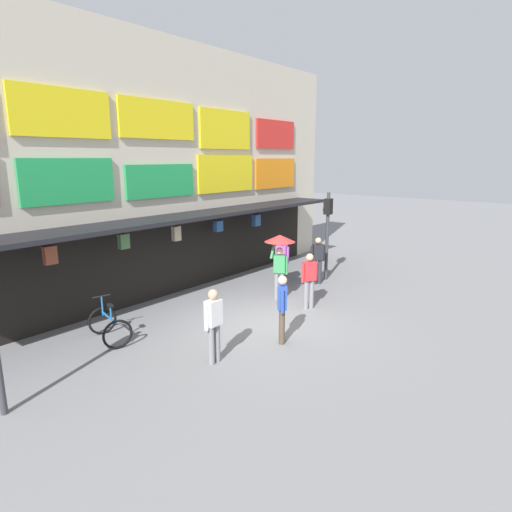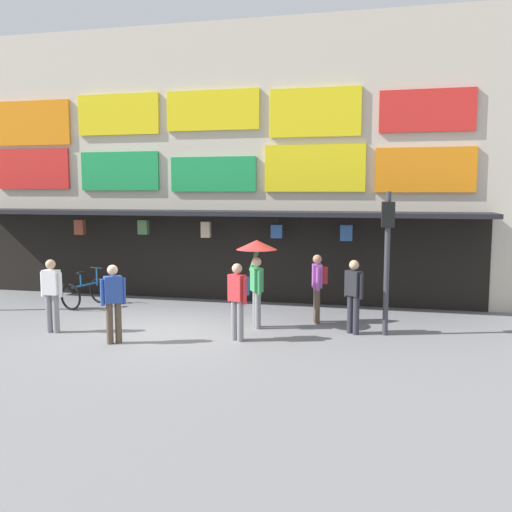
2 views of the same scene
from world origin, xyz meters
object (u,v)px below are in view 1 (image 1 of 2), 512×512
pedestrian_in_yellow (282,258)px  pedestrian_in_purple (318,258)px  pedestrian_in_blue (282,305)px  pedestrian_with_umbrella (280,249)px  traffic_light_far (327,222)px  bicycle_parked (110,326)px  pedestrian_in_green (309,276)px  pedestrian_in_red (214,322)px

pedestrian_in_yellow → pedestrian_in_purple: (0.91, -0.89, -0.04)m
pedestrian_in_blue → pedestrian_in_purple: same height
pedestrian_with_umbrella → pedestrian_in_purple: (2.24, -0.03, -0.69)m
traffic_light_far → pedestrian_in_purple: 1.39m
bicycle_parked → pedestrian_in_blue: (2.59, -3.31, 0.55)m
pedestrian_in_purple → bicycle_parked: bearing=169.7°
traffic_light_far → pedestrian_in_blue: (-5.58, -2.03, -1.19)m
pedestrian_in_blue → pedestrian_in_purple: size_ratio=1.00×
pedestrian_in_green → pedestrian_in_blue: bearing=-161.7°
traffic_light_far → pedestrian_in_red: 7.63m
pedestrian_with_umbrella → pedestrian_in_yellow: pedestrian_with_umbrella is taller
pedestrian_with_umbrella → pedestrian_in_red: size_ratio=1.24×
pedestrian_in_green → pedestrian_with_umbrella: size_ratio=0.81×
traffic_light_far → pedestrian_with_umbrella: size_ratio=1.54×
bicycle_parked → pedestrian_in_yellow: pedestrian_in_yellow is taller
traffic_light_far → pedestrian_in_purple: traffic_light_far is taller
traffic_light_far → pedestrian_in_blue: traffic_light_far is taller
pedestrian_in_green → pedestrian_in_red: 4.30m
bicycle_parked → pedestrian_in_yellow: 6.60m
bicycle_parked → pedestrian_with_umbrella: pedestrian_with_umbrella is taller
pedestrian_in_blue → pedestrian_in_green: size_ratio=1.00×
pedestrian_in_green → pedestrian_in_purple: same height
pedestrian_in_yellow → pedestrian_in_purple: size_ratio=1.00×
traffic_light_far → pedestrian_in_yellow: size_ratio=1.90×
pedestrian_in_green → pedestrian_in_red: same height
pedestrian_in_purple → pedestrian_in_red: bearing=-167.8°
bicycle_parked → pedestrian_in_purple: bearing=-10.3°
pedestrian_with_umbrella → pedestrian_in_blue: bearing=-142.8°
traffic_light_far → pedestrian_in_yellow: traffic_light_far is taller
traffic_light_far → pedestrian_in_purple: bearing=-174.6°
bicycle_parked → pedestrian_in_green: bearing=-26.1°
traffic_light_far → pedestrian_in_purple: size_ratio=1.90×
pedestrian_in_blue → pedestrian_with_umbrella: size_ratio=0.81×
pedestrian_in_green → bicycle_parked: bearing=153.9°
pedestrian_in_green → pedestrian_in_yellow: same height
traffic_light_far → pedestrian_in_red: size_ratio=1.90×
bicycle_parked → pedestrian_in_red: size_ratio=0.77×
pedestrian_in_green → pedestrian_in_red: size_ratio=1.00×
bicycle_parked → pedestrian_in_green: size_ratio=0.77×
pedestrian_in_red → bicycle_parked: bearing=105.8°
bicycle_parked → pedestrian_in_green: (5.08, -2.49, 0.59)m
pedestrian_with_umbrella → pedestrian_in_purple: size_ratio=1.24×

